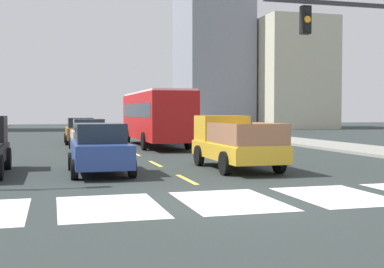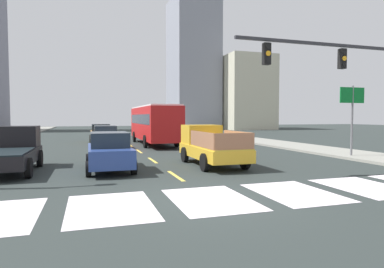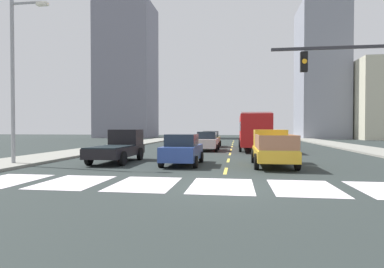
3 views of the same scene
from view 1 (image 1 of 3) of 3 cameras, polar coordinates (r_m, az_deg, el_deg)
ground_plane at (r=12.20m, az=4.22°, el=-7.46°), size 160.00×160.00×0.00m
sidewalk_right at (r=33.61m, az=13.75°, el=-1.06°), size 3.78×110.00×0.15m
crosswalk_stripe_2 at (r=11.57m, az=-9.23°, el=-8.00°), size 2.24×3.21×0.01m
crosswalk_stripe_3 at (r=12.20m, az=4.22°, el=-7.44°), size 2.24×3.21×0.01m
crosswalk_stripe_4 at (r=13.40m, az=15.77°, el=-6.63°), size 2.24×3.21×0.01m
lane_dash_0 at (r=15.98m, az=-0.60°, el=-5.08°), size 0.16×2.40×0.01m
lane_dash_1 at (r=20.82m, az=-4.10°, el=-3.32°), size 0.16×2.40×0.01m
lane_dash_2 at (r=25.72m, az=-6.27°, el=-2.23°), size 0.16×2.40×0.01m
lane_dash_3 at (r=30.66m, az=-7.74°, el=-1.48°), size 0.16×2.40×0.01m
lane_dash_4 at (r=35.61m, az=-8.80°, el=-0.94°), size 0.16×2.40×0.01m
lane_dash_5 at (r=40.57m, az=-9.60°, el=-0.53°), size 0.16×2.40×0.01m
lane_dash_6 at (r=45.55m, az=-10.23°, el=-0.21°), size 0.16×2.40×0.01m
lane_dash_7 at (r=50.52m, az=-10.73°, el=0.04°), size 0.16×2.40×0.01m
pickup_stakebed at (r=19.17m, az=4.53°, el=-1.02°), size 2.18×5.20×1.96m
city_bus at (r=31.27m, az=-4.07°, el=2.19°), size 2.72×10.80×3.32m
sedan_mid at (r=28.74m, az=-11.48°, el=-0.06°), size 2.02×4.40×1.72m
sedan_near_left at (r=17.59m, az=-10.24°, el=-1.62°), size 2.02×4.40×1.72m
sedan_far at (r=34.65m, az=-12.36°, el=0.36°), size 2.02×4.40×1.72m
block_mid_left at (r=69.74m, az=2.28°, el=11.36°), size 8.46×10.63×25.76m
block_mid_right at (r=68.51m, az=10.60°, el=6.52°), size 9.00×11.52×13.98m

